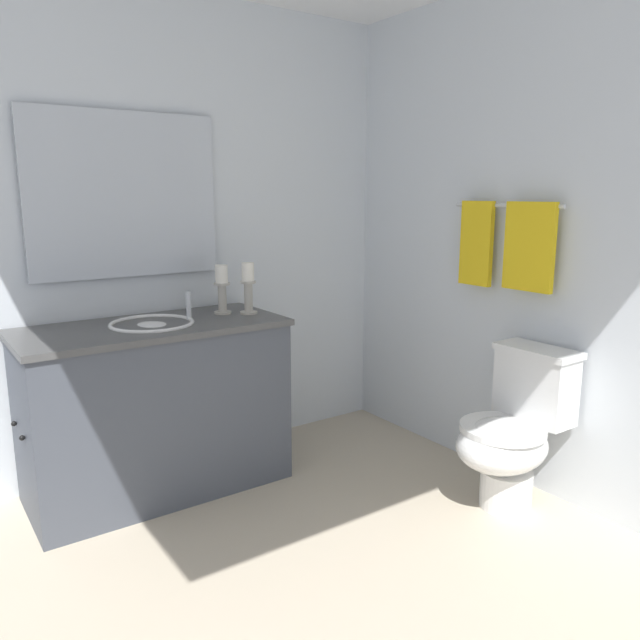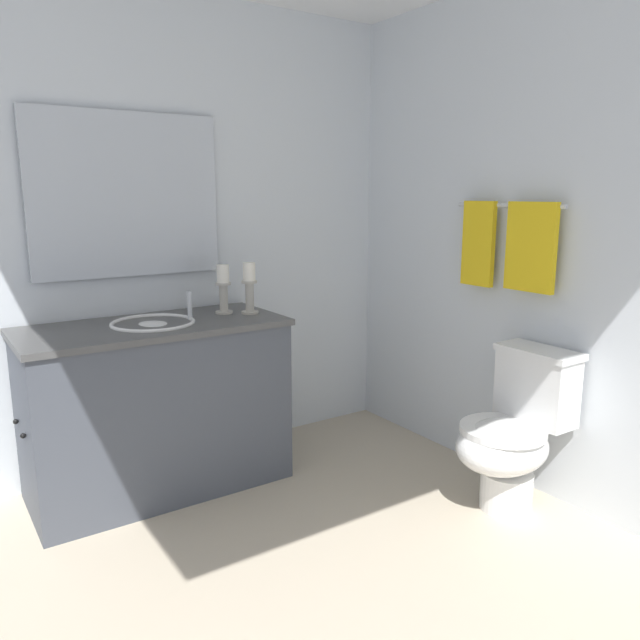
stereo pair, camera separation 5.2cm
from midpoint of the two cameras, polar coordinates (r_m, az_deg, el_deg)
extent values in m
cube|color=beige|center=(2.61, -0.99, -22.38)|extent=(2.70, 2.65, 0.02)
cube|color=silver|center=(3.11, 19.71, 6.79)|extent=(2.70, 0.04, 2.45)
cube|color=silver|center=(3.38, -14.09, 7.45)|extent=(0.04, 2.65, 2.45)
cube|color=#474C56|center=(3.16, -15.35, -8.13)|extent=(0.55, 1.21, 0.81)
cube|color=#4C4C4C|center=(3.05, -15.77, -0.67)|extent=(0.58, 1.24, 0.03)
sphere|color=black|center=(3.11, -26.92, -8.56)|extent=(0.02, 0.02, 0.02)
sphere|color=black|center=(2.92, -26.34, -9.76)|extent=(0.02, 0.02, 0.02)
ellipsoid|color=white|center=(3.05, -15.73, -1.30)|extent=(0.38, 0.30, 0.11)
torus|color=white|center=(3.04, -15.79, -0.32)|extent=(0.40, 0.40, 0.02)
cylinder|color=silver|center=(3.10, -12.54, 1.29)|extent=(0.02, 0.02, 0.14)
cube|color=silver|center=(3.25, -18.06, 10.92)|extent=(0.02, 0.95, 0.80)
cylinder|color=#B7B2A5|center=(3.21, -7.07, 0.70)|extent=(0.09, 0.09, 0.01)
cylinder|color=#B7B2A5|center=(3.20, -7.11, 1.99)|extent=(0.04, 0.04, 0.16)
cylinder|color=#B7B2A5|center=(3.19, -7.14, 3.51)|extent=(0.08, 0.08, 0.01)
cylinder|color=white|center=(3.18, -7.17, 4.45)|extent=(0.06, 0.06, 0.09)
cylinder|color=#B7B2A5|center=(3.23, -9.45, 0.69)|extent=(0.09, 0.09, 0.01)
cylinder|color=#B7B2A5|center=(3.22, -9.49, 1.90)|extent=(0.04, 0.04, 0.15)
cylinder|color=#B7B2A5|center=(3.21, -9.54, 3.32)|extent=(0.08, 0.08, 0.01)
cylinder|color=white|center=(3.20, -9.57, 4.23)|extent=(0.06, 0.06, 0.09)
cylinder|color=white|center=(3.12, 16.35, -14.74)|extent=(0.24, 0.24, 0.18)
ellipsoid|color=white|center=(2.99, 15.99, -11.07)|extent=(0.38, 0.46, 0.24)
cylinder|color=white|center=(2.96, 16.08, -9.64)|extent=(0.39, 0.39, 0.03)
cube|color=white|center=(3.08, 18.85, -5.86)|extent=(0.36, 0.17, 0.32)
cube|color=white|center=(3.03, 19.06, -2.70)|extent=(0.38, 0.19, 0.03)
cylinder|color=silver|center=(3.17, 16.42, 10.15)|extent=(0.64, 0.02, 0.02)
cube|color=yellow|center=(3.27, 13.84, 6.90)|extent=(0.19, 0.03, 0.43)
cube|color=yellow|center=(3.07, 18.34, 6.46)|extent=(0.27, 0.03, 0.42)
camera|label=1|loc=(0.03, -90.52, -0.11)|focal=34.56mm
camera|label=2|loc=(0.03, 89.48, 0.11)|focal=34.56mm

